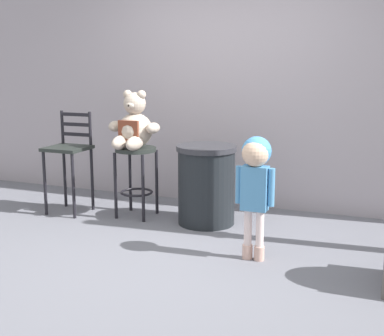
# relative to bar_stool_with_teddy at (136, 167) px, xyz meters

# --- Properties ---
(ground_plane) EXTENTS (24.00, 24.00, 0.00)m
(ground_plane) POSITION_rel_bar_stool_with_teddy_xyz_m (0.71, -0.96, -0.52)
(ground_plane) COLOR slate
(building_wall) EXTENTS (6.85, 0.30, 3.71)m
(building_wall) POSITION_rel_bar_stool_with_teddy_xyz_m (0.71, 0.96, 1.34)
(building_wall) COLOR #A0969E
(building_wall) RESTS_ON ground_plane
(bar_stool_with_teddy) EXTENTS (0.41, 0.41, 0.71)m
(bar_stool_with_teddy) POSITION_rel_bar_stool_with_teddy_xyz_m (0.00, 0.00, 0.00)
(bar_stool_with_teddy) COLOR #222824
(bar_stool_with_teddy) RESTS_ON ground_plane
(teddy_bear) EXTENTS (0.54, 0.48, 0.57)m
(teddy_bear) POSITION_rel_bar_stool_with_teddy_xyz_m (-0.00, -0.03, 0.41)
(teddy_bear) COLOR #B19F8E
(teddy_bear) RESTS_ON bar_stool_with_teddy
(child_walking) EXTENTS (0.32, 0.25, 0.99)m
(child_walking) POSITION_rel_bar_stool_with_teddy_xyz_m (1.44, -0.73, 0.20)
(child_walking) COLOR #CEA293
(child_walking) RESTS_ON ground_plane
(trash_bin) EXTENTS (0.58, 0.58, 0.77)m
(trash_bin) POSITION_rel_bar_stool_with_teddy_xyz_m (0.75, 0.03, -0.13)
(trash_bin) COLOR black
(trash_bin) RESTS_ON ground_plane
(bar_chair_empty) EXTENTS (0.41, 0.41, 1.05)m
(bar_chair_empty) POSITION_rel_bar_stool_with_teddy_xyz_m (-0.72, -0.11, 0.10)
(bar_chair_empty) COLOR #222824
(bar_chair_empty) RESTS_ON ground_plane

